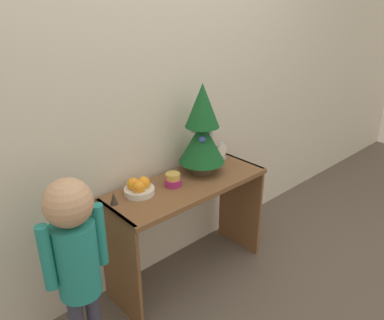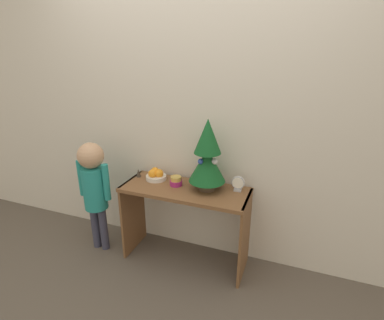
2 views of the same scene
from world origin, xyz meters
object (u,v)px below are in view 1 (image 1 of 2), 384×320
Objects in this scene: fruit_bowl at (139,188)px; figurine at (114,198)px; singing_bowl at (173,180)px; desk_clock at (222,151)px; child_figure at (75,250)px; mini_tree at (202,131)px.

figurine is at bearing -178.72° from fruit_bowl.
fruit_bowl is 1.73× the size of singing_bowl.
desk_clock is 0.12× the size of child_figure.
singing_bowl is (-0.26, -0.02, -0.24)m from mini_tree.
singing_bowl reaches higher than figurine.
fruit_bowl is at bearing 1.28° from figurine.
child_figure is (-1.20, -0.23, -0.09)m from desk_clock.
figurine is at bearing 173.13° from singing_bowl.
child_figure is at bearing -158.08° from fruit_bowl.
mini_tree is at bearing 5.23° from singing_bowl.
child_figure reaches higher than desk_clock.
fruit_bowl is 0.54m from child_figure.
mini_tree reaches higher than desk_clock.
desk_clock reaches higher than fruit_bowl.
fruit_bowl reaches higher than figurine.
mini_tree is 0.56× the size of child_figure.
fruit_bowl is (-0.47, 0.03, -0.24)m from mini_tree.
figurine is at bearing 178.03° from mini_tree.
figurine is at bearing -178.04° from desk_clock.
singing_bowl is 0.38m from figurine.
mini_tree is 5.68× the size of singing_bowl.
desk_clock reaches higher than figurine.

